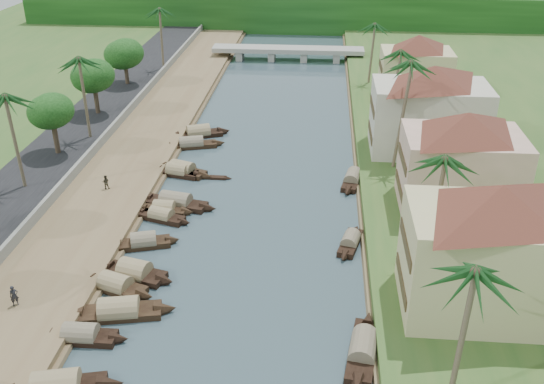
{
  "coord_description": "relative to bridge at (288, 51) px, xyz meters",
  "views": [
    {
      "loc": [
        6.47,
        -39.78,
        29.59
      ],
      "look_at": [
        1.94,
        13.93,
        2.0
      ],
      "focal_mm": 40.0,
      "sensor_mm": 36.0,
      "label": 1
    }
  ],
  "objects": [
    {
      "name": "right_bank",
      "position": [
        19.0,
        -52.0,
        -1.12
      ],
      "size": [
        16.0,
        180.0,
        1.2
      ],
      "primitive_type": "cube",
      "color": "#2F5522",
      "rests_on": "ground"
    },
    {
      "name": "sampan_3",
      "position": [
        -10.18,
        -78.88,
        -1.31
      ],
      "size": [
        7.2,
        1.73,
        1.97
      ],
      "rotation": [
        0.0,
        0.0,
        0.01
      ],
      "color": "black",
      "rests_on": "ground"
    },
    {
      "name": "sampan_7",
      "position": [
        -8.71,
        -61.11,
        -1.32
      ],
      "size": [
        6.72,
        3.25,
        1.82
      ],
      "rotation": [
        0.0,
        0.0,
        -0.3
      ],
      "color": "black",
      "rests_on": "ground"
    },
    {
      "name": "sampan_8",
      "position": [
        -8.76,
        -59.75,
        -1.31
      ],
      "size": [
        6.21,
        1.86,
        1.95
      ],
      "rotation": [
        0.0,
        0.0,
        -0.05
      ],
      "color": "black",
      "rests_on": "ground"
    },
    {
      "name": "person_near",
      "position": [
        -16.19,
        -76.28,
        -0.07
      ],
      "size": [
        0.74,
        0.7,
        1.7
      ],
      "primitive_type": "imported",
      "rotation": [
        0.0,
        0.0,
        0.66
      ],
      "color": "black",
      "rests_on": "left_bank"
    },
    {
      "name": "building_near",
      "position": [
        18.99,
        -74.0,
        4.66
      ],
      "size": [
        14.85,
        14.85,
        10.2
      ],
      "color": "tan",
      "rests_on": "right_bank"
    },
    {
      "name": "sampan_2",
      "position": [
        -8.28,
        -75.92,
        -1.3
      ],
      "size": [
        9.07,
        3.54,
        2.33
      ],
      "rotation": [
        0.0,
        0.0,
        0.2
      ],
      "color": "black",
      "rests_on": "ground"
    },
    {
      "name": "palm_1",
      "position": [
        16.0,
        -68.0,
        8.64
      ],
      "size": [
        3.2,
        3.2,
        10.93
      ],
      "color": "brown",
      "rests_on": "ground"
    },
    {
      "name": "palm_2",
      "position": [
        15.0,
        -49.1,
        11.03
      ],
      "size": [
        3.2,
        3.2,
        13.42
      ],
      "color": "brown",
      "rests_on": "ground"
    },
    {
      "name": "palm_5",
      "position": [
        -24.0,
        -57.68,
        9.19
      ],
      "size": [
        3.2,
        3.2,
        11.29
      ],
      "color": "brown",
      "rests_on": "ground"
    },
    {
      "name": "tree_6",
      "position": [
        24.0,
        -43.64,
        4.56
      ],
      "size": [
        4.25,
        4.25,
        6.94
      ],
      "color": "#4C3B2B",
      "rests_on": "ground"
    },
    {
      "name": "sampan_10",
      "position": [
        -8.97,
        -50.39,
        -1.31
      ],
      "size": [
        7.96,
        4.38,
        2.18
      ],
      "rotation": [
        0.0,
        0.0,
        -0.37
      ],
      "color": "black",
      "rests_on": "ground"
    },
    {
      "name": "palm_8",
      "position": [
        -20.5,
        -12.14,
        9.24
      ],
      "size": [
        3.2,
        3.2,
        11.34
      ],
      "color": "brown",
      "rests_on": "ground"
    },
    {
      "name": "canoe_1",
      "position": [
        -9.47,
        -71.78,
        -1.62
      ],
      "size": [
        5.42,
        1.82,
        0.87
      ],
      "rotation": [
        0.0,
        0.0,
        0.18
      ],
      "color": "black",
      "rests_on": "ground"
    },
    {
      "name": "sampan_6",
      "position": [
        -9.12,
        -65.99,
        -1.31
      ],
      "size": [
        6.82,
        3.36,
        2.02
      ],
      "rotation": [
        0.0,
        0.0,
        0.29
      ],
      "color": "black",
      "rests_on": "ground"
    },
    {
      "name": "building_far",
      "position": [
        18.99,
        -44.0,
        4.66
      ],
      "size": [
        15.59,
        15.59,
        10.2
      ],
      "color": "beige",
      "rests_on": "right_bank"
    },
    {
      "name": "palm_7",
      "position": [
        14.0,
        -16.87,
        8.36
      ],
      "size": [
        3.2,
        3.2,
        10.64
      ],
      "color": "brown",
      "rests_on": "ground"
    },
    {
      "name": "canoe_2",
      "position": [
        -5.48,
        -51.4,
        -1.62
      ],
      "size": [
        4.79,
        0.81,
        0.69
      ],
      "rotation": [
        0.0,
        0.0,
        -0.02
      ],
      "color": "black",
      "rests_on": "ground"
    },
    {
      "name": "building_distant",
      "position": [
        19.99,
        -24.0,
        4.16
      ],
      "size": [
        12.62,
        12.62,
        9.2
      ],
      "color": "tan",
      "rests_on": "right_bank"
    },
    {
      "name": "sampan_16",
      "position": [
        10.29,
        -51.06,
        -1.31
      ],
      "size": [
        3.07,
        8.03,
        1.97
      ],
      "rotation": [
        0.0,
        0.0,
        1.36
      ],
      "color": "black",
      "rests_on": "ground"
    },
    {
      "name": "palm_6",
      "position": [
        -22.0,
        -43.72,
        9.26
      ],
      "size": [
        3.2,
        3.2,
        11.36
      ],
      "color": "brown",
      "rests_on": "ground"
    },
    {
      "name": "tree_5",
      "position": [
        -24.0,
        -21.41,
        4.3
      ],
      "size": [
        5.45,
        5.45,
        6.92
      ],
      "color": "#4C3B2B",
      "rests_on": "ground"
    },
    {
      "name": "sampan_11",
      "position": [
        -9.37,
        -50.88,
        -1.31
      ],
      "size": [
        7.17,
        3.11,
        2.04
      ],
      "rotation": [
        0.0,
        0.0,
        -0.23
      ],
      "color": "black",
      "rests_on": "ground"
    },
    {
      "name": "building_mid",
      "position": [
        19.99,
        -58.0,
        4.41
      ],
      "size": [
        14.11,
        14.11,
        9.7
      ],
      "color": "beige",
      "rests_on": "right_bank"
    },
    {
      "name": "tree_3",
      "position": [
        -24.0,
        -48.87,
        4.7
      ],
      "size": [
        4.77,
        4.77,
        7.07
      ],
      "color": "#4C3B2B",
      "rests_on": "ground"
    },
    {
      "name": "treeline",
      "position": [
        -0.0,
        28.0,
        2.28
      ],
      "size": [
        120.0,
        14.0,
        8.0
      ],
      "color": "#10350E",
      "rests_on": "ground"
    },
    {
      "name": "sampan_14",
      "position": [
        10.07,
        -78.63,
        -1.31
      ],
      "size": [
        3.05,
        9.12,
        2.18
      ],
      "rotation": [
        0.0,
        0.0,
        1.41
      ],
      "color": "black",
      "rests_on": "ground"
    },
    {
      "name": "sampan_13",
      "position": [
        -9.31,
        -39.07,
        -1.3
      ],
      "size": [
        8.7,
        4.9,
        2.35
      ],
      "rotation": [
        0.0,
        0.0,
        0.38
      ],
      "color": "black",
      "rests_on": "ground"
    },
    {
      "name": "palm_0",
      "position": [
        15.0,
        -83.89,
        9.03
      ],
      "size": [
        3.2,
        3.2,
        11.34
      ],
      "color": "brown",
      "rests_on": "ground"
    },
    {
      "name": "sampan_5",
      "position": [
        -8.55,
        -70.81,
        -1.3
      ],
      "size": [
        7.64,
        3.73,
        2.36
      ],
      "rotation": [
        0.0,
        0.0,
        -0.27
      ],
      "color": "black",
      "rests_on": "ground"
    },
    {
      "name": "sampan_12",
      "position": [
        -9.48,
        -42.79,
        -1.31
      ],
      "size": [
        8.79,
        3.79,
        2.08
      ],
      "rotation": [
        0.0,
        0.0,
        0.27
      ],
      "color": "black",
      "rests_on": "ground"
    },
    {
      "name": "ground",
      "position": [
        -0.0,
        -72.0,
        -1.72
      ],
      "size": [
        220.0,
        220.0,
        0.0
      ],
      "primitive_type": "plane",
      "color": "#354950",
      "rests_on": "ground"
    },
    {
      "name": "sampan_9",
      "position": [
        -7.94,
        -58.17,
        -1.31
      ],
      "size": [
        9.21,
        3.58,
        2.28
      ],
      "rotation": [
        0.0,
        0.0,
        -0.21
      ],
      "color": "black",
      "rests_on": "ground"
    },
    {
      "name": "palm_3",
      "position": [
        16.0,
        -32.06,
        8.03
      ],
      "size": [
        3.2,
        3.2,
        10.29
      ],
      "color": "brown",
      "rests_on": "ground"
    },
    {
      "name": "road",
      "position": [
        -24.5,
        -52.0,
        -1.02
      ],
      "size": [
        8.0,
        180.0,
        1.4
      ],
      "primitive_type": "cube",
      "color": "black",
      "rests_on": "ground"
    },
    {
      "name": "sampan_4",
      "position": [
        -9.58,
        -72.71,
        -1.31
      ],
      "size": [
        7.45,
        3.94,
        2.11
      ],
      "rotation": [
        0.0,
        0.0,
        -0.34
      ],
      "color": "black",
      "rests_on": "ground"
    },
    {
      "name": "tree_4",
      "position": [
        -24.0,
        -35.08,
        4.79
      ],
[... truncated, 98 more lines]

